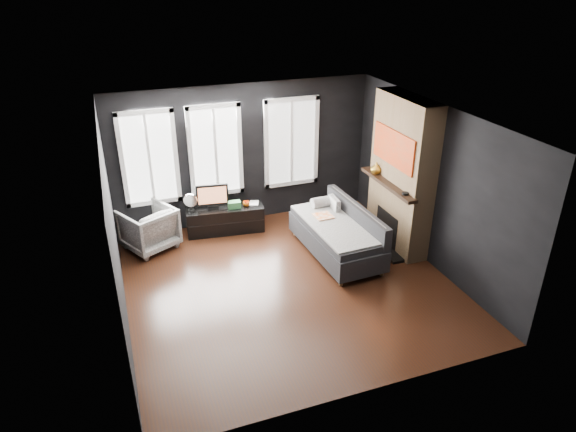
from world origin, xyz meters
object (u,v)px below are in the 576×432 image
object	(u,v)px
mug	(246,203)
sofa	(336,232)
armchair	(148,226)
media_console	(225,219)
mantel_vase	(376,168)
book	(249,198)
monitor	(212,195)

from	to	relation	value
mug	sofa	bearing A→B (deg)	-49.45
sofa	armchair	bearing A→B (deg)	153.35
media_console	mug	distance (m)	0.52
armchair	mantel_vase	xyz separation A→B (m)	(4.00, -0.90, 0.91)
armchair	media_console	world-z (taller)	armchair
armchair	book	xyz separation A→B (m)	(1.92, 0.17, 0.19)
sofa	monitor	world-z (taller)	monitor
armchair	monitor	distance (m)	1.29
media_console	mantel_vase	world-z (taller)	mantel_vase
armchair	monitor	bearing A→B (deg)	162.01
media_console	mug	xyz separation A→B (m)	(0.41, -0.08, 0.31)
sofa	mantel_vase	world-z (taller)	mantel_vase
monitor	book	size ratio (longest dim) A/B	2.61
sofa	mantel_vase	xyz separation A→B (m)	(0.95, 0.45, 0.89)
media_console	book	bearing A→B (deg)	9.06
sofa	book	world-z (taller)	sofa
mug	mantel_vase	size ratio (longest dim) A/B	0.60
armchair	mantel_vase	world-z (taller)	mantel_vase
book	media_console	bearing A→B (deg)	-177.57
book	mantel_vase	world-z (taller)	mantel_vase
sofa	monitor	bearing A→B (deg)	136.81
media_console	monitor	distance (m)	0.56
book	sofa	bearing A→B (deg)	-53.49
book	monitor	bearing A→B (deg)	177.26
media_console	mug	world-z (taller)	mug
monitor	mantel_vase	size ratio (longest dim) A/B	2.86
media_console	monitor	bearing A→B (deg)	171.51
mantel_vase	sofa	bearing A→B (deg)	-154.65
monitor	mantel_vase	world-z (taller)	mantel_vase
mug	mantel_vase	distance (m)	2.50
sofa	monitor	xyz separation A→B (m)	(-1.83, 1.55, 0.33)
media_console	monitor	xyz separation A→B (m)	(-0.20, 0.05, 0.52)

